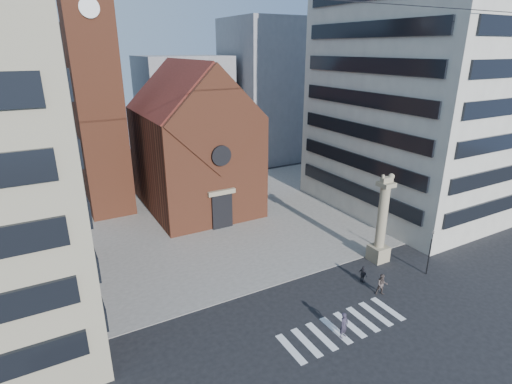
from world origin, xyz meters
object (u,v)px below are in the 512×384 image
(lion_column, at_px, (381,227))
(scooter_0, at_px, (171,230))
(pedestrian_1, at_px, (382,285))
(pedestrian_0, at_px, (344,325))
(traffic_light, at_px, (430,251))
(pedestrian_2, at_px, (363,274))

(lion_column, relative_size, scooter_0, 5.40)
(lion_column, distance_m, scooter_0, 21.93)
(lion_column, relative_size, pedestrian_1, 4.64)
(pedestrian_0, bearing_deg, lion_column, 20.40)
(traffic_light, bearing_deg, scooter_0, 132.74)
(pedestrian_0, distance_m, scooter_0, 22.56)
(traffic_light, height_order, scooter_0, traffic_light)
(traffic_light, relative_size, pedestrian_0, 2.18)
(pedestrian_1, distance_m, pedestrian_2, 2.14)
(traffic_light, bearing_deg, lion_column, 116.46)
(lion_column, bearing_deg, pedestrian_2, -151.30)
(scooter_0, bearing_deg, traffic_light, -48.13)
(traffic_light, distance_m, pedestrian_0, 12.48)
(pedestrian_0, relative_size, pedestrian_2, 1.26)
(pedestrian_0, bearing_deg, pedestrian_1, 8.26)
(lion_column, height_order, traffic_light, lion_column)
(pedestrian_0, relative_size, scooter_0, 1.23)
(pedestrian_1, height_order, scooter_0, pedestrian_1)
(traffic_light, height_order, pedestrian_2, traffic_light)
(pedestrian_0, bearing_deg, traffic_light, -0.50)
(pedestrian_1, height_order, pedestrian_2, pedestrian_1)
(lion_column, xyz_separation_m, pedestrian_2, (-4.00, -2.19, -2.68))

